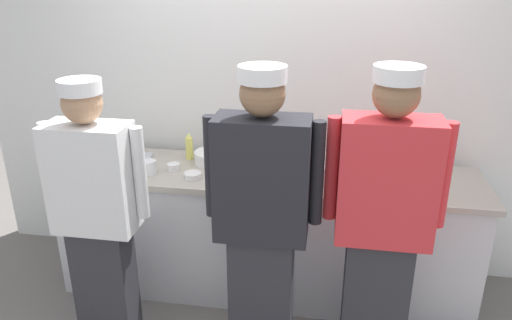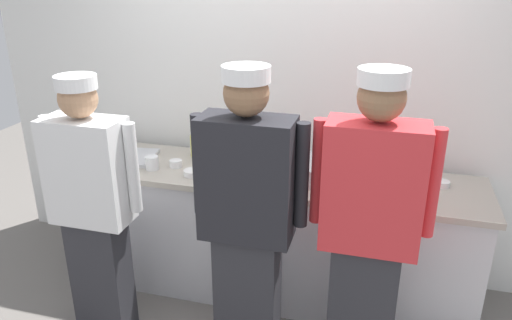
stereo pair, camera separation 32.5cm
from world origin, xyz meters
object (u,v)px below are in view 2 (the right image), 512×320
sheet_tray (123,157)px  mixing_bowl_steel (317,170)px  ramekin_red_sauce (192,172)px  ramekin_orange_sauce (408,179)px  chef_near_left (93,205)px  squeeze_bottle_primary (194,144)px  plate_stack_front (215,156)px  chef_center (247,218)px  deli_cup (152,163)px  chef_far_right (369,227)px  chefs_knife (368,185)px  ramekin_green_sauce (442,183)px  ramekin_yellow_sauce (176,163)px

sheet_tray → mixing_bowl_steel: bearing=1.0°
ramekin_red_sauce → ramekin_orange_sauce: 1.38m
chef_near_left → sheet_tray: bearing=104.7°
chef_near_left → squeeze_bottle_primary: size_ratio=8.59×
plate_stack_front → ramekin_orange_sauce: plate_stack_front is taller
chef_center → squeeze_bottle_primary: bearing=127.2°
chef_center → deli_cup: size_ratio=19.14×
chef_center → chef_far_right: chef_far_right is taller
plate_stack_front → mixing_bowl_steel: (0.73, -0.10, 0.02)m
mixing_bowl_steel → chefs_knife: mixing_bowl_steel is taller
chef_center → ramekin_orange_sauce: chef_center is taller
squeeze_bottle_primary → deli_cup: size_ratio=2.10×
plate_stack_front → ramekin_red_sauce: (-0.06, -0.28, -0.02)m
chef_center → chef_far_right: bearing=5.6°
ramekin_red_sauce → mixing_bowl_steel: bearing=12.5°
chef_center → mixing_bowl_steel: size_ratio=4.59×
sheet_tray → deli_cup: deli_cup is taller
chef_near_left → squeeze_bottle_primary: bearing=70.5°
chef_center → chef_far_right: (0.63, 0.06, 0.00)m
plate_stack_front → ramekin_orange_sauce: bearing=-0.7°
chef_center → ramekin_green_sauce: (1.03, 0.78, -0.01)m
ramekin_green_sauce → ramekin_yellow_sauce: (-1.73, -0.15, 0.01)m
chef_far_right → mixing_bowl_steel: chef_far_right is taller
ramekin_orange_sauce → deli_cup: bearing=-172.0°
chefs_knife → ramekin_orange_sauce: bearing=27.8°
ramekin_green_sauce → plate_stack_front: bearing=179.2°
chef_center → ramekin_green_sauce: 1.29m
chef_far_right → chef_center: bearing=-174.4°
chef_near_left → chefs_knife: 1.67m
squeeze_bottle_primary → ramekin_yellow_sauce: size_ratio=2.25×
plate_stack_front → ramekin_red_sauce: plate_stack_front is taller
chef_near_left → ramekin_red_sauce: chef_near_left is taller
chef_near_left → ramekin_yellow_sauce: 0.67m
plate_stack_front → ramekin_orange_sauce: (1.30, -0.02, -0.02)m
ramekin_red_sauce → ramekin_yellow_sauce: (-0.16, 0.11, 0.00)m
ramekin_red_sauce → ramekin_orange_sauce: (1.36, 0.26, 0.01)m
mixing_bowl_steel → ramekin_yellow_sauce: (-0.96, -0.07, -0.03)m
chef_far_right → chefs_knife: size_ratio=6.36×
chef_center → ramekin_yellow_sauce: (-0.69, 0.63, -0.01)m
sheet_tray → chefs_knife: (1.71, -0.01, -0.01)m
ramekin_orange_sauce → deli_cup: (-1.66, -0.23, 0.02)m
ramekin_orange_sauce → mixing_bowl_steel: bearing=-171.4°
chef_center → chef_near_left: bearing=179.3°
chef_center → deli_cup: 1.00m
mixing_bowl_steel → ramekin_orange_sauce: 0.57m
chef_center → plate_stack_front: 0.93m
plate_stack_front → ramekin_red_sauce: 0.28m
ramekin_yellow_sauce → deli_cup: deli_cup is taller
ramekin_orange_sauce → deli_cup: 1.67m
chef_center → chef_far_right: size_ratio=1.00×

